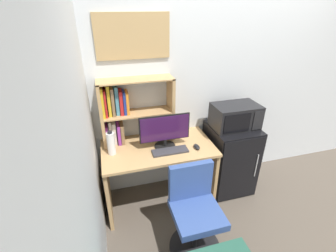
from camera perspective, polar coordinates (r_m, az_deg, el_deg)
The scene contains 12 objects.
wall_back at distance 3.13m, azimuth 21.21°, elevation 10.71°, with size 6.40×0.04×2.60m, color silver.
wall_left at distance 1.14m, azimuth -21.73°, elevation -19.96°, with size 0.04×4.40×2.60m, color silver.
desk at distance 2.64m, azimuth -2.31°, elevation -9.41°, with size 1.18×0.65×0.76m.
hutch_bookshelf at distance 2.49m, azimuth -10.26°, elevation 3.80°, with size 0.76×0.24×0.69m.
monitor at distance 2.41m, azimuth -0.79°, elevation -1.15°, with size 0.53×0.22×0.36m.
keyboard at distance 2.41m, azimuth 0.51°, elevation -6.11°, with size 0.37×0.13×0.02m, color #333338.
computer_mouse at distance 2.49m, azimuth 6.98°, elevation -5.01°, with size 0.06×0.11×0.04m, color black.
water_bottle at distance 2.40m, azimuth -13.66°, elevation -4.10°, with size 0.08×0.08×0.26m.
mini_fridge at distance 3.01m, azimuth 14.68°, elevation -7.48°, with size 0.53×0.55×0.85m.
microwave at distance 2.74m, azimuth 16.02°, elevation 2.29°, with size 0.51×0.33×0.27m.
desk_chair at distance 2.31m, azimuth 6.44°, elevation -20.82°, with size 0.49×0.49×0.87m.
wall_corkboard at distance 2.41m, azimuth -8.54°, elevation 20.73°, with size 0.72×0.02×0.42m, color tan.
Camera 1 is at (-1.43, -2.38, 2.10)m, focal length 25.11 mm.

